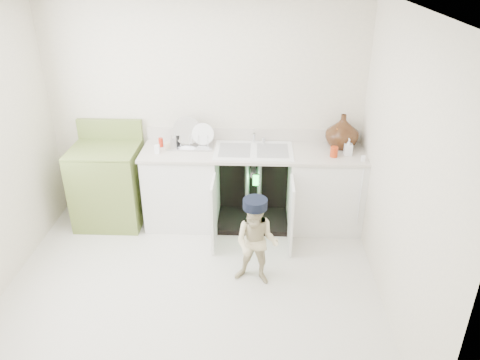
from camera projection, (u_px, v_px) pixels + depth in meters
The scene contains 5 objects.
ground at pixel (192, 288), 4.41m from camera, with size 3.50×3.50×0.00m, color beige.
room_shell at pixel (185, 168), 3.85m from camera, with size 6.00×5.50×1.26m.
counter_run at pixel (257, 184), 5.25m from camera, with size 2.44×1.02×1.28m.
avocado_stove at pixel (109, 184), 5.29m from camera, with size 0.74×0.65×1.14m.
repair_worker at pixel (257, 242), 4.31m from camera, with size 0.48×0.94×0.88m.
Camera 1 is at (0.60, -3.46, 2.90)m, focal length 35.00 mm.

